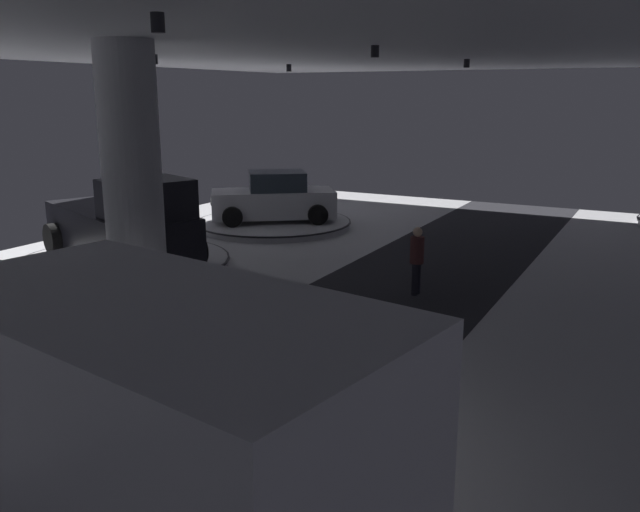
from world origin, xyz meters
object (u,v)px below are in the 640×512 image
(display_platform_far_left, at_px, (274,223))
(pickup_truck_mid_left, at_px, (125,227))
(column_left, at_px, (133,190))
(display_platform_mid_left, at_px, (123,263))
(display_car_far_left, at_px, (274,199))
(visitor_walking_near, at_px, (417,257))

(display_platform_far_left, bearing_deg, pickup_truck_mid_left, -92.42)
(column_left, distance_m, display_platform_far_left, 10.63)
(display_platform_mid_left, relative_size, display_platform_far_left, 1.05)
(column_left, xyz_separation_m, display_platform_mid_left, (-3.64, 3.19, -2.61))
(display_platform_mid_left, bearing_deg, display_platform_far_left, 84.98)
(column_left, relative_size, display_platform_mid_left, 0.97)
(display_platform_mid_left, relative_size, display_car_far_left, 1.28)
(display_platform_mid_left, bearing_deg, pickup_truck_mid_left, -22.18)
(display_platform_mid_left, xyz_separation_m, display_car_far_left, (0.61, 6.66, 0.86))
(display_platform_mid_left, relative_size, visitor_walking_near, 3.57)
(display_platform_far_left, xyz_separation_m, visitor_walking_near, (7.14, -5.19, 0.77))
(column_left, relative_size, pickup_truck_mid_left, 0.96)
(column_left, distance_m, display_car_far_left, 10.46)
(pickup_truck_mid_left, distance_m, display_car_far_left, 6.79)
(display_platform_far_left, bearing_deg, visitor_walking_near, -36.04)
(pickup_truck_mid_left, bearing_deg, display_car_far_left, 87.38)
(pickup_truck_mid_left, bearing_deg, display_platform_far_left, 87.58)
(display_platform_far_left, bearing_deg, display_platform_mid_left, -95.02)
(display_platform_mid_left, distance_m, display_car_far_left, 6.74)
(display_car_far_left, xyz_separation_m, visitor_walking_near, (7.12, -5.21, -0.09))
(column_left, bearing_deg, display_car_far_left, 107.10)
(visitor_walking_near, bearing_deg, display_platform_far_left, 143.96)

